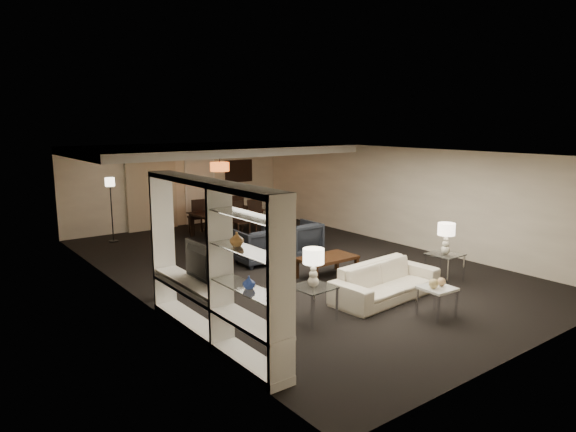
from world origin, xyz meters
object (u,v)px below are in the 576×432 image
(armchair_right, at_px, (299,239))
(dining_table, at_px, (228,223))
(side_table_right, at_px, (444,267))
(chair_nm, at_px, (240,221))
(coffee_table, at_px, (327,267))
(marble_table, at_px, (437,302))
(floor_speaker, at_px, (159,273))
(sofa, at_px, (386,281))
(side_table_left, at_px, (313,303))
(chair_nl, at_px, (220,224))
(chair_fr, at_px, (234,212))
(chair_nr, at_px, (258,218))
(pendant_light, at_px, (220,167))
(vase_blue, at_px, (249,282))
(floor_lamp, at_px, (112,210))
(table_lamp_right, at_px, (446,239))
(armchair_left, at_px, (256,246))
(television, at_px, (196,264))
(chair_fl, at_px, (197,216))
(chair_fm, at_px, (216,214))
(vase_amber, at_px, (237,239))
(table_lamp_left, at_px, (313,268))

(armchair_right, bearing_deg, dining_table, -86.02)
(side_table_right, xyz_separation_m, chair_nm, (-1.32, 5.58, 0.23))
(coffee_table, distance_m, marble_table, 2.70)
(floor_speaker, bearing_deg, coffee_table, 7.64)
(sofa, height_order, side_table_left, sofa)
(dining_table, relative_size, chair_nl, 1.92)
(armchair_right, xyz_separation_m, marble_table, (-0.60, -4.40, -0.16))
(chair_fr, bearing_deg, chair_nl, 54.83)
(dining_table, distance_m, chair_nm, 0.67)
(floor_speaker, bearing_deg, marble_table, -25.60)
(chair_nr, bearing_deg, pendant_light, 139.58)
(vase_blue, relative_size, chair_nr, 0.16)
(floor_lamp, bearing_deg, table_lamp_right, -60.85)
(dining_table, bearing_deg, armchair_left, -113.03)
(pendant_light, height_order, armchair_left, pendant_light)
(television, distance_m, chair_fr, 7.51)
(sofa, distance_m, table_lamp_right, 1.79)
(chair_fl, bearing_deg, armchair_right, 110.56)
(armchair_right, height_order, vase_blue, vase_blue)
(dining_table, xyz_separation_m, chair_nr, (0.60, -0.65, 0.17))
(marble_table, bearing_deg, chair_nl, 91.85)
(side_table_left, bearing_deg, sofa, 0.00)
(chair_fm, height_order, chair_fr, same)
(vase_amber, distance_m, dining_table, 7.80)
(chair_nr, xyz_separation_m, chair_fl, (-1.20, 1.30, 0.00))
(table_lamp_left, xyz_separation_m, vase_blue, (-1.68, -0.75, 0.28))
(dining_table, xyz_separation_m, chair_fr, (0.60, 0.65, 0.17))
(coffee_table, xyz_separation_m, marble_table, (-0.00, -2.70, 0.03))
(sofa, xyz_separation_m, side_table_right, (1.70, 0.00, -0.04))
(marble_table, bearing_deg, chair_fr, 82.96)
(armchair_left, relative_size, vase_amber, 4.73)
(dining_table, height_order, chair_fm, chair_fm)
(vase_blue, bearing_deg, floor_speaker, 87.99)
(chair_nm, xyz_separation_m, chair_fl, (-0.60, 1.30, 0.00))
(chair_nl, height_order, chair_fm, same)
(coffee_table, distance_m, table_lamp_right, 2.42)
(television, relative_size, floor_speaker, 1.03)
(sofa, bearing_deg, floor_lamp, 103.82)
(pendant_light, relative_size, floor_speaker, 0.53)
(table_lamp_left, height_order, chair_nl, table_lamp_left)
(side_table_left, bearing_deg, chair_fl, 77.82)
(sofa, bearing_deg, side_table_left, 175.65)
(armchair_right, height_order, floor_lamp, floor_lamp)
(television, xyz_separation_m, dining_table, (3.74, 5.45, -0.70))
(vase_amber, relative_size, floor_lamp, 0.11)
(vase_amber, height_order, floor_speaker, vase_amber)
(table_lamp_left, xyz_separation_m, dining_table, (2.08, 6.23, -0.52))
(table_lamp_left, bearing_deg, pendant_light, 73.04)
(television, distance_m, dining_table, 6.65)
(chair_nm, relative_size, chair_fr, 1.00)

